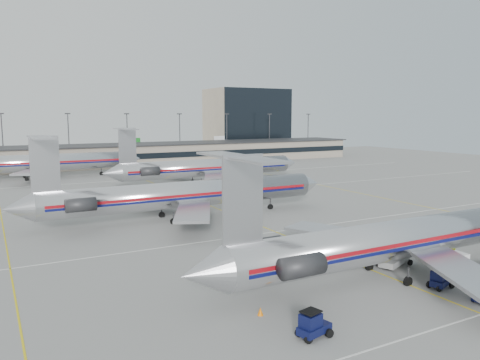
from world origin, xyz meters
TOP-DOWN VIEW (x-y plane):
  - ground at (0.00, 0.00)m, footprint 260.00×260.00m
  - apron_markings at (0.00, 10.00)m, footprint 160.00×0.15m
  - terminal at (0.00, 97.97)m, footprint 162.00×17.00m
  - light_mast_row at (0.00, 112.00)m, footprint 163.60×0.40m
  - distant_building at (62.00, 128.00)m, footprint 30.00×20.00m
  - jet_foreground at (1.78, -8.91)m, footprint 45.07×26.54m
  - jet_second_row at (-7.73, 22.54)m, footprint 46.53×27.40m
  - jet_third_row at (9.39, 51.99)m, footprint 44.81×27.56m
  - jet_back_row at (-21.56, 78.25)m, footprint 47.45×29.19m
  - tug_left at (-13.23, -15.01)m, footprint 2.53×1.67m
  - tug_center at (1.64, -12.97)m, footprint 2.45×1.77m
  - uld_container at (5.71, -11.47)m, footprint 2.05×1.74m
  - belt_loader at (2.94, -6.84)m, footprint 5.00×2.86m
  - ramp_worker_near at (7.87, -7.71)m, footprint 0.69×0.54m
  - ramp_worker_far at (9.10, -8.73)m, footprint 0.87×0.70m
  - cone_left at (-14.44, -10.38)m, footprint 0.50×0.50m

SIDE VIEW (x-z plane):
  - ground at x=0.00m, z-range 0.00..0.00m
  - apron_markings at x=0.00m, z-range 0.00..0.02m
  - cone_left at x=-14.44m, z-range 0.00..0.59m
  - belt_loader at x=2.94m, z-range -0.59..1.97m
  - tug_center at x=1.64m, z-range -0.08..1.72m
  - ramp_worker_near at x=7.87m, z-range 0.00..1.67m
  - ramp_worker_far at x=9.10m, z-range 0.00..1.70m
  - tug_left at x=-13.23m, z-range -0.08..1.81m
  - uld_container at x=5.71m, z-range 0.01..2.09m
  - terminal at x=0.00m, z-range 0.03..6.28m
  - jet_foreground at x=1.78m, z-range -2.48..9.32m
  - jet_second_row at x=-7.73m, z-range -2.56..9.62m
  - jet_third_row at x=9.39m, z-range -2.57..9.68m
  - jet_back_row at x=-21.56m, z-range -2.72..10.26m
  - light_mast_row at x=0.00m, z-range 0.94..16.22m
  - distant_building at x=62.00m, z-range 0.00..25.00m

